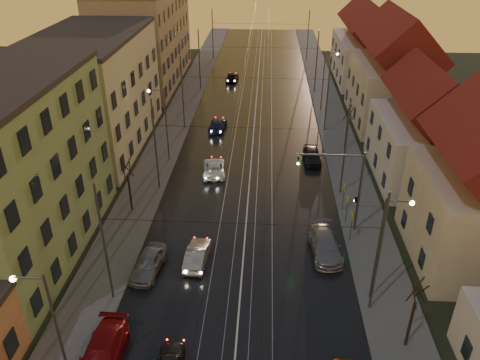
% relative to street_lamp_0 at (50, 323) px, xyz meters
% --- Properties ---
extents(road, '(16.00, 120.00, 0.04)m').
position_rel_street_lamp_0_xyz_m(road, '(9.10, 38.00, -4.87)').
color(road, black).
rests_on(road, ground).
extents(sidewalk_left, '(4.00, 120.00, 0.15)m').
position_rel_street_lamp_0_xyz_m(sidewalk_left, '(-0.90, 38.00, -4.81)').
color(sidewalk_left, '#4C4C4C').
rests_on(sidewalk_left, ground).
extents(sidewalk_right, '(4.00, 120.00, 0.15)m').
position_rel_street_lamp_0_xyz_m(sidewalk_right, '(19.10, 38.00, -4.81)').
color(sidewalk_right, '#4C4C4C').
rests_on(sidewalk_right, ground).
extents(tram_rail_0, '(0.06, 120.00, 0.03)m').
position_rel_street_lamp_0_xyz_m(tram_rail_0, '(6.90, 38.00, -4.83)').
color(tram_rail_0, gray).
rests_on(tram_rail_0, road).
extents(tram_rail_1, '(0.06, 120.00, 0.03)m').
position_rel_street_lamp_0_xyz_m(tram_rail_1, '(8.33, 38.00, -4.83)').
color(tram_rail_1, gray).
rests_on(tram_rail_1, road).
extents(tram_rail_2, '(0.06, 120.00, 0.03)m').
position_rel_street_lamp_0_xyz_m(tram_rail_2, '(9.87, 38.00, -4.83)').
color(tram_rail_2, gray).
rests_on(tram_rail_2, road).
extents(tram_rail_3, '(0.06, 120.00, 0.03)m').
position_rel_street_lamp_0_xyz_m(tram_rail_3, '(11.30, 38.00, -4.83)').
color(tram_rail_3, gray).
rests_on(tram_rail_3, road).
extents(apartment_left_1, '(10.00, 18.00, 13.00)m').
position_rel_street_lamp_0_xyz_m(apartment_left_1, '(-8.40, 12.00, 1.61)').
color(apartment_left_1, '#6E8C59').
rests_on(apartment_left_1, ground).
extents(apartment_left_2, '(10.00, 20.00, 12.00)m').
position_rel_street_lamp_0_xyz_m(apartment_left_2, '(-8.40, 32.00, 1.11)').
color(apartment_left_2, beige).
rests_on(apartment_left_2, ground).
extents(apartment_left_3, '(10.00, 24.00, 14.00)m').
position_rel_street_lamp_0_xyz_m(apartment_left_3, '(-8.40, 56.00, 2.11)').
color(apartment_left_3, '#8B7C5A').
rests_on(apartment_left_3, ground).
extents(house_right_2, '(9.18, 12.24, 9.20)m').
position_rel_street_lamp_0_xyz_m(house_right_2, '(26.10, 26.00, -0.24)').
color(house_right_2, silver).
rests_on(house_right_2, ground).
extents(house_right_3, '(9.18, 14.28, 11.50)m').
position_rel_street_lamp_0_xyz_m(house_right_3, '(26.10, 41.00, 0.92)').
color(house_right_3, '#BFB393').
rests_on(house_right_3, ground).
extents(house_right_4, '(9.18, 16.32, 10.00)m').
position_rel_street_lamp_0_xyz_m(house_right_4, '(26.10, 59.00, 0.16)').
color(house_right_4, silver).
rests_on(house_right_4, ground).
extents(catenary_pole_l_1, '(0.16, 0.16, 9.00)m').
position_rel_street_lamp_0_xyz_m(catenary_pole_l_1, '(0.50, 7.00, -0.39)').
color(catenary_pole_l_1, '#595B60').
rests_on(catenary_pole_l_1, ground).
extents(catenary_pole_r_1, '(0.16, 0.16, 9.00)m').
position_rel_street_lamp_0_xyz_m(catenary_pole_r_1, '(17.70, 7.00, -0.39)').
color(catenary_pole_r_1, '#595B60').
rests_on(catenary_pole_r_1, ground).
extents(catenary_pole_l_2, '(0.16, 0.16, 9.00)m').
position_rel_street_lamp_0_xyz_m(catenary_pole_l_2, '(0.50, 22.00, -0.39)').
color(catenary_pole_l_2, '#595B60').
rests_on(catenary_pole_l_2, ground).
extents(catenary_pole_r_2, '(0.16, 0.16, 9.00)m').
position_rel_street_lamp_0_xyz_m(catenary_pole_r_2, '(17.70, 22.00, -0.39)').
color(catenary_pole_r_2, '#595B60').
rests_on(catenary_pole_r_2, ground).
extents(catenary_pole_l_3, '(0.16, 0.16, 9.00)m').
position_rel_street_lamp_0_xyz_m(catenary_pole_l_3, '(0.50, 37.00, -0.39)').
color(catenary_pole_l_3, '#595B60').
rests_on(catenary_pole_l_3, ground).
extents(catenary_pole_r_3, '(0.16, 0.16, 9.00)m').
position_rel_street_lamp_0_xyz_m(catenary_pole_r_3, '(17.70, 37.00, -0.39)').
color(catenary_pole_r_3, '#595B60').
rests_on(catenary_pole_r_3, ground).
extents(catenary_pole_l_4, '(0.16, 0.16, 9.00)m').
position_rel_street_lamp_0_xyz_m(catenary_pole_l_4, '(0.50, 52.00, -0.39)').
color(catenary_pole_l_4, '#595B60').
rests_on(catenary_pole_l_4, ground).
extents(catenary_pole_r_4, '(0.16, 0.16, 9.00)m').
position_rel_street_lamp_0_xyz_m(catenary_pole_r_4, '(17.70, 52.00, -0.39)').
color(catenary_pole_r_4, '#595B60').
rests_on(catenary_pole_r_4, ground).
extents(catenary_pole_l_5, '(0.16, 0.16, 9.00)m').
position_rel_street_lamp_0_xyz_m(catenary_pole_l_5, '(0.50, 70.00, -0.39)').
color(catenary_pole_l_5, '#595B60').
rests_on(catenary_pole_l_5, ground).
extents(catenary_pole_r_5, '(0.16, 0.16, 9.00)m').
position_rel_street_lamp_0_xyz_m(catenary_pole_r_5, '(17.70, 70.00, -0.39)').
color(catenary_pole_r_5, '#595B60').
rests_on(catenary_pole_r_5, ground).
extents(street_lamp_0, '(1.75, 0.32, 8.00)m').
position_rel_street_lamp_0_xyz_m(street_lamp_0, '(0.00, 0.00, 0.00)').
color(street_lamp_0, '#595B60').
rests_on(street_lamp_0, ground).
extents(street_lamp_1, '(1.75, 0.32, 8.00)m').
position_rel_street_lamp_0_xyz_m(street_lamp_1, '(18.21, 8.00, 0.00)').
color(street_lamp_1, '#595B60').
rests_on(street_lamp_1, ground).
extents(street_lamp_2, '(1.75, 0.32, 8.00)m').
position_rel_street_lamp_0_xyz_m(street_lamp_2, '(0.00, 28.00, 0.00)').
color(street_lamp_2, '#595B60').
rests_on(street_lamp_2, ground).
extents(street_lamp_3, '(1.75, 0.32, 8.00)m').
position_rel_street_lamp_0_xyz_m(street_lamp_3, '(18.21, 44.00, 0.00)').
color(street_lamp_3, '#595B60').
rests_on(street_lamp_3, ground).
extents(traffic_light_mast, '(5.30, 0.32, 7.20)m').
position_rel_street_lamp_0_xyz_m(traffic_light_mast, '(17.10, 16.00, -0.29)').
color(traffic_light_mast, '#595B60').
rests_on(traffic_light_mast, ground).
extents(bare_tree_0, '(1.09, 1.09, 5.11)m').
position_rel_street_lamp_0_xyz_m(bare_tree_0, '(-1.09, 18.00, -2.40)').
color(bare_tree_0, black).
rests_on(bare_tree_0, ground).
extents(bare_tree_1, '(1.09, 1.09, 5.11)m').
position_rel_street_lamp_0_xyz_m(bare_tree_1, '(19.31, 4.00, -2.40)').
color(bare_tree_1, black).
rests_on(bare_tree_1, ground).
extents(bare_tree_2, '(1.09, 1.09, 5.11)m').
position_rel_street_lamp_0_xyz_m(bare_tree_2, '(19.51, 32.00, -2.40)').
color(bare_tree_2, black).
rests_on(bare_tree_2, ground).
extents(driving_car_1, '(1.67, 4.24, 1.37)m').
position_rel_street_lamp_0_xyz_m(driving_car_1, '(5.68, 11.20, -4.20)').
color(driving_car_1, '#9B9AA0').
rests_on(driving_car_1, ground).
extents(driving_car_2, '(2.65, 4.85, 1.29)m').
position_rel_street_lamp_0_xyz_m(driving_car_2, '(5.44, 25.36, -4.24)').
color(driving_car_2, white).
rests_on(driving_car_2, ground).
extents(driving_car_3, '(2.14, 4.67, 1.32)m').
position_rel_street_lamp_0_xyz_m(driving_car_3, '(4.66, 36.74, -4.22)').
color(driving_car_3, '#18234A').
rests_on(driving_car_3, ground).
extents(driving_car_4, '(1.99, 4.37, 1.45)m').
position_rel_street_lamp_0_xyz_m(driving_car_4, '(4.99, 56.79, -4.16)').
color(driving_car_4, black).
rests_on(driving_car_4, ground).
extents(parked_left_2, '(2.25, 5.32, 1.53)m').
position_rel_street_lamp_0_xyz_m(parked_left_2, '(1.50, 1.65, -4.12)').
color(parked_left_2, maroon).
rests_on(parked_left_2, ground).
extents(parked_left_3, '(2.26, 4.56, 1.49)m').
position_rel_street_lamp_0_xyz_m(parked_left_3, '(2.28, 9.94, -4.14)').
color(parked_left_3, gray).
rests_on(parked_left_3, ground).
extents(parked_right_1, '(2.51, 5.36, 1.51)m').
position_rel_street_lamp_0_xyz_m(parked_right_1, '(15.34, 12.88, -4.13)').
color(parked_right_1, gray).
rests_on(parked_right_1, ground).
extents(parked_right_2, '(1.84, 4.41, 1.49)m').
position_rel_street_lamp_0_xyz_m(parked_right_2, '(15.53, 28.56, -4.14)').
color(parked_right_2, black).
rests_on(parked_right_2, ground).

